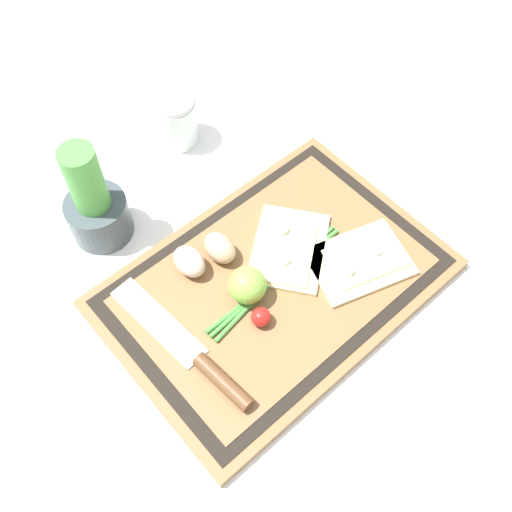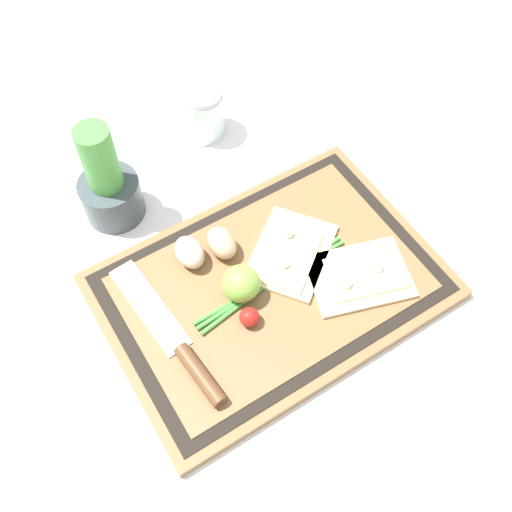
{
  "view_description": "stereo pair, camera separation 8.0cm",
  "coord_description": "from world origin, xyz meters",
  "px_view_note": "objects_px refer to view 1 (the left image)",
  "views": [
    {
      "loc": [
        -0.32,
        -0.32,
        0.82
      ],
      "look_at": [
        0.0,
        0.04,
        0.04
      ],
      "focal_mm": 42.0,
      "sensor_mm": 36.0,
      "label": 1
    },
    {
      "loc": [
        -0.26,
        -0.37,
        0.82
      ],
      "look_at": [
        0.0,
        0.04,
        0.04
      ],
      "focal_mm": 42.0,
      "sensor_mm": 36.0,
      "label": 2
    }
  ],
  "objects_px": {
    "egg_pink": "(189,262)",
    "lime": "(247,285)",
    "egg_brown": "(220,248)",
    "knife": "(202,363)",
    "cherry_tomato_red": "(261,317)",
    "pizza_slice_near": "(361,261)",
    "herb_pot": "(95,206)",
    "sauce_jar": "(175,122)",
    "pizza_slice_far": "(288,249)"
  },
  "relations": [
    {
      "from": "cherry_tomato_red",
      "to": "sauce_jar",
      "type": "xyz_separation_m",
      "value": [
        0.14,
        0.39,
        0.01
      ]
    },
    {
      "from": "pizza_slice_far",
      "to": "lime",
      "type": "distance_m",
      "value": 0.1
    },
    {
      "from": "egg_brown",
      "to": "egg_pink",
      "type": "bearing_deg",
      "value": 167.24
    },
    {
      "from": "pizza_slice_far",
      "to": "egg_pink",
      "type": "bearing_deg",
      "value": 150.67
    },
    {
      "from": "egg_pink",
      "to": "lime",
      "type": "distance_m",
      "value": 0.1
    },
    {
      "from": "egg_brown",
      "to": "cherry_tomato_red",
      "type": "bearing_deg",
      "value": -102.68
    },
    {
      "from": "pizza_slice_far",
      "to": "cherry_tomato_red",
      "type": "distance_m",
      "value": 0.13
    },
    {
      "from": "cherry_tomato_red",
      "to": "lime",
      "type": "bearing_deg",
      "value": 72.39
    },
    {
      "from": "knife",
      "to": "egg_pink",
      "type": "distance_m",
      "value": 0.16
    },
    {
      "from": "pizza_slice_near",
      "to": "pizza_slice_far",
      "type": "relative_size",
      "value": 0.95
    },
    {
      "from": "lime",
      "to": "herb_pot",
      "type": "xyz_separation_m",
      "value": [
        -0.09,
        0.26,
        0.02
      ]
    },
    {
      "from": "egg_brown",
      "to": "cherry_tomato_red",
      "type": "distance_m",
      "value": 0.13
    },
    {
      "from": "pizza_slice_far",
      "to": "egg_brown",
      "type": "relative_size",
      "value": 3.18
    },
    {
      "from": "pizza_slice_near",
      "to": "pizza_slice_far",
      "type": "height_order",
      "value": "same"
    },
    {
      "from": "pizza_slice_near",
      "to": "sauce_jar",
      "type": "height_order",
      "value": "sauce_jar"
    },
    {
      "from": "knife",
      "to": "cherry_tomato_red",
      "type": "relative_size",
      "value": 9.33
    },
    {
      "from": "knife",
      "to": "egg_brown",
      "type": "height_order",
      "value": "egg_brown"
    },
    {
      "from": "egg_brown",
      "to": "lime",
      "type": "relative_size",
      "value": 1.02
    },
    {
      "from": "pizza_slice_near",
      "to": "cherry_tomato_red",
      "type": "height_order",
      "value": "cherry_tomato_red"
    },
    {
      "from": "sauce_jar",
      "to": "pizza_slice_near",
      "type": "bearing_deg",
      "value": -83.85
    },
    {
      "from": "egg_pink",
      "to": "herb_pot",
      "type": "relative_size",
      "value": 0.31
    },
    {
      "from": "egg_pink",
      "to": "herb_pot",
      "type": "bearing_deg",
      "value": 108.71
    },
    {
      "from": "pizza_slice_near",
      "to": "lime",
      "type": "xyz_separation_m",
      "value": [
        -0.17,
        0.07,
        0.02
      ]
    },
    {
      "from": "pizza_slice_near",
      "to": "cherry_tomato_red",
      "type": "bearing_deg",
      "value": 171.79
    },
    {
      "from": "herb_pot",
      "to": "egg_pink",
      "type": "bearing_deg",
      "value": -71.29
    },
    {
      "from": "pizza_slice_far",
      "to": "egg_pink",
      "type": "xyz_separation_m",
      "value": [
        -0.14,
        0.08,
        0.02
      ]
    },
    {
      "from": "cherry_tomato_red",
      "to": "knife",
      "type": "bearing_deg",
      "value": 178.07
    },
    {
      "from": "pizza_slice_near",
      "to": "herb_pot",
      "type": "bearing_deg",
      "value": 128.26
    },
    {
      "from": "lime",
      "to": "knife",
      "type": "bearing_deg",
      "value": -160.26
    },
    {
      "from": "egg_brown",
      "to": "egg_pink",
      "type": "relative_size",
      "value": 1.0
    },
    {
      "from": "egg_brown",
      "to": "cherry_tomato_red",
      "type": "height_order",
      "value": "egg_brown"
    },
    {
      "from": "pizza_slice_far",
      "to": "knife",
      "type": "xyz_separation_m",
      "value": [
        -0.22,
        -0.06,
        0.0
      ]
    },
    {
      "from": "herb_pot",
      "to": "egg_brown",
      "type": "bearing_deg",
      "value": -58.9
    },
    {
      "from": "lime",
      "to": "sauce_jar",
      "type": "xyz_separation_m",
      "value": [
        0.12,
        0.34,
        -0.01
      ]
    },
    {
      "from": "egg_pink",
      "to": "pizza_slice_far",
      "type": "bearing_deg",
      "value": -29.33
    },
    {
      "from": "sauce_jar",
      "to": "egg_pink",
      "type": "bearing_deg",
      "value": -122.92
    },
    {
      "from": "egg_brown",
      "to": "egg_pink",
      "type": "height_order",
      "value": "same"
    },
    {
      "from": "pizza_slice_far",
      "to": "lime",
      "type": "xyz_separation_m",
      "value": [
        -0.1,
        -0.02,
        0.02
      ]
    },
    {
      "from": "egg_pink",
      "to": "lime",
      "type": "bearing_deg",
      "value": -68.68
    },
    {
      "from": "egg_brown",
      "to": "lime",
      "type": "distance_m",
      "value": 0.08
    },
    {
      "from": "pizza_slice_far",
      "to": "pizza_slice_near",
      "type": "bearing_deg",
      "value": -52.46
    },
    {
      "from": "egg_brown",
      "to": "sauce_jar",
      "type": "relative_size",
      "value": 0.61
    },
    {
      "from": "egg_brown",
      "to": "pizza_slice_far",
      "type": "bearing_deg",
      "value": -37.2
    },
    {
      "from": "pizza_slice_near",
      "to": "egg_pink",
      "type": "height_order",
      "value": "egg_pink"
    },
    {
      "from": "egg_pink",
      "to": "cherry_tomato_red",
      "type": "height_order",
      "value": "egg_pink"
    },
    {
      "from": "knife",
      "to": "cherry_tomato_red",
      "type": "height_order",
      "value": "cherry_tomato_red"
    },
    {
      "from": "egg_brown",
      "to": "lime",
      "type": "xyz_separation_m",
      "value": [
        -0.01,
        -0.08,
        0.01
      ]
    },
    {
      "from": "egg_brown",
      "to": "sauce_jar",
      "type": "height_order",
      "value": "sauce_jar"
    },
    {
      "from": "pizza_slice_near",
      "to": "lime",
      "type": "bearing_deg",
      "value": 156.46
    },
    {
      "from": "pizza_slice_near",
      "to": "knife",
      "type": "relative_size",
      "value": 0.64
    }
  ]
}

